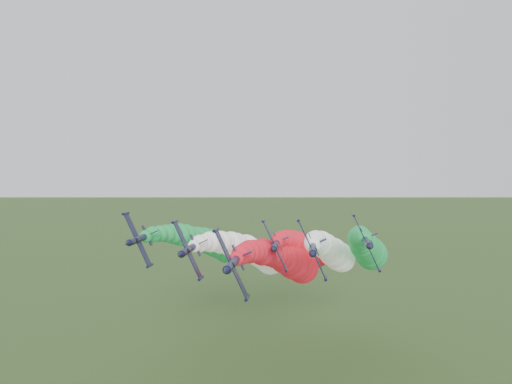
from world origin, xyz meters
TOP-DOWN VIEW (x-y plane):
  - jet_lead at (3.73, 35.05)m, footprint 16.01×78.11m
  - jet_inner_left at (-6.27, 47.91)m, footprint 16.21×78.32m
  - jet_inner_right at (15.02, 46.72)m, footprint 15.52×77.62m
  - jet_outer_left at (-17.51, 52.86)m, footprint 15.80×77.91m
  - jet_outer_right at (25.11, 56.03)m, footprint 16.39×78.49m
  - jet_trail at (7.62, 61.47)m, footprint 15.53×77.63m

SIDE VIEW (x-z plane):
  - jet_trail at x=7.62m, z-range 19.77..42.36m
  - jet_inner_left at x=-6.27m, z-range 20.29..43.56m
  - jet_lead at x=3.73m, z-range 20.55..43.61m
  - jet_outer_right at x=25.11m, z-range 20.72..44.17m
  - jet_inner_right at x=15.02m, z-range 21.46..44.04m
  - jet_outer_left at x=-17.51m, z-range 21.59..44.46m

